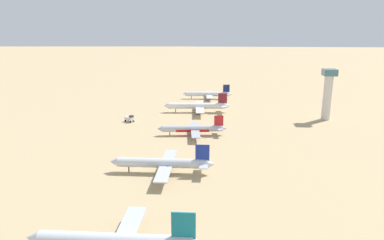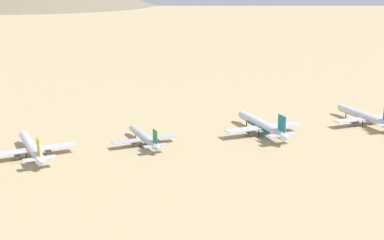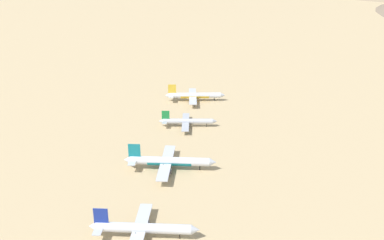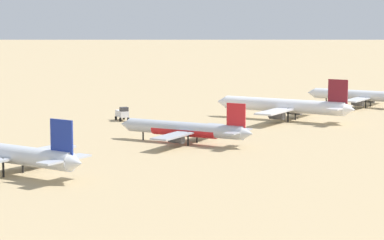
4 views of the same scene
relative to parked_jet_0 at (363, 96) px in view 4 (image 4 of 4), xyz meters
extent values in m
plane|color=tan|center=(9.24, 139.07, -3.58)|extent=(1800.00, 1800.00, 0.00)
cylinder|color=silver|center=(0.40, 0.02, 0.10)|extent=(31.63, 5.13, 3.32)
cone|color=silver|center=(17.52, 1.01, 0.10)|extent=(2.98, 3.41, 3.26)
cube|color=silver|center=(-0.91, -0.05, -0.49)|extent=(6.08, 29.94, 0.39)
cylinder|color=#4C4C54|center=(-0.51, 5.23, -1.69)|extent=(3.78, 2.22, 2.01)
cylinder|color=#4C4C54|center=(0.09, -5.25, -1.69)|extent=(3.78, 2.22, 2.01)
cylinder|color=black|center=(12.35, 0.71, -1.91)|extent=(0.38, 0.38, 3.34)
cylinder|color=black|center=(-1.91, 2.17, -1.91)|extent=(0.38, 0.38, 3.34)
cylinder|color=black|center=(-1.65, -2.37, -1.91)|extent=(0.38, 0.38, 3.34)
cylinder|color=white|center=(4.90, 43.34, 0.56)|extent=(35.67, 6.51, 3.75)
cone|color=white|center=(24.16, 44.86, 0.56)|extent=(3.43, 3.91, 3.67)
cone|color=white|center=(-14.16, 41.85, 0.56)|extent=(3.02, 3.58, 3.37)
cube|color=maroon|center=(-10.63, 42.12, 4.95)|extent=(5.43, 0.77, 6.90)
cube|color=silver|center=(-11.22, 42.08, 0.94)|extent=(4.07, 12.04, 0.35)
cube|color=silver|center=(3.43, 43.23, -0.09)|extent=(7.54, 33.80, 0.44)
cylinder|color=#4C4C54|center=(3.75, 49.19, -1.45)|extent=(4.31, 2.58, 2.27)
cylinder|color=#4C4C54|center=(4.68, 37.39, -1.45)|extent=(4.31, 2.58, 2.27)
cylinder|color=black|center=(18.35, 44.40, -1.70)|extent=(0.43, 0.43, 3.77)
cylinder|color=black|center=(2.24, 45.71, -1.70)|extent=(0.43, 0.43, 3.77)
cylinder|color=black|center=(2.65, 40.60, -1.70)|extent=(0.43, 0.43, 3.77)
cylinder|color=#B2B7C1|center=(3.84, 91.69, -0.19)|extent=(29.23, 6.44, 3.07)
cone|color=#B2B7C1|center=(19.56, 93.54, -0.19)|extent=(2.92, 3.29, 3.01)
cone|color=#B2B7C1|center=(-11.72, 89.86, -0.19)|extent=(2.57, 3.01, 2.76)
cube|color=red|center=(-8.83, 90.20, 3.41)|extent=(4.44, 0.80, 5.65)
cube|color=#A4A8B2|center=(-9.31, 90.14, 0.12)|extent=(3.70, 9.93, 0.29)
cube|color=#A4A8B2|center=(2.64, 91.55, -0.72)|extent=(7.21, 27.74, 0.36)
cylinder|color=#4C4C54|center=(2.72, 96.44, -1.83)|extent=(3.59, 2.24, 1.86)
cylinder|color=#4C4C54|center=(3.85, 86.81, -1.83)|extent=(3.59, 2.24, 1.86)
cylinder|color=black|center=(14.82, 92.98, -2.04)|extent=(0.36, 0.36, 3.09)
cylinder|color=black|center=(1.59, 93.54, -2.04)|extent=(0.36, 0.36, 3.09)
cylinder|color=black|center=(2.08, 89.37, -2.04)|extent=(0.36, 0.36, 3.09)
cylinder|color=red|center=(3.84, 91.69, -0.42)|extent=(16.24, 4.92, 3.08)
cylinder|color=silver|center=(10.72, 138.42, 0.22)|extent=(32.66, 4.21, 3.44)
cone|color=silver|center=(-6.83, 138.01, 0.22)|extent=(2.61, 3.15, 3.10)
cube|color=navy|center=(-3.57, 138.08, 4.25)|extent=(4.98, 0.43, 6.34)
cube|color=#B6BBC5|center=(-4.12, 138.07, 0.57)|extent=(3.15, 10.93, 0.33)
cube|color=#B6BBC5|center=(9.37, 138.39, -0.38)|extent=(5.25, 30.87, 0.41)
cylinder|color=#4C4C54|center=(10.22, 132.98, -1.62)|extent=(3.85, 2.17, 2.08)
cylinder|color=black|center=(8.41, 140.72, -1.85)|extent=(0.40, 0.40, 3.46)
cylinder|color=black|center=(8.52, 136.01, -1.85)|extent=(0.40, 0.40, 3.46)
cube|color=silver|center=(41.12, 69.43, -1.63)|extent=(5.64, 4.67, 1.70)
cube|color=#333338|center=(39.67, 70.32, -0.23)|extent=(2.61, 2.70, 1.10)
cylinder|color=black|center=(38.83, 69.48, -3.03)|extent=(1.12, 0.87, 1.10)
cylinder|color=black|center=(40.03, 71.44, -3.03)|extent=(1.12, 0.87, 1.10)
cylinder|color=black|center=(42.21, 67.42, -3.03)|extent=(1.12, 0.87, 1.10)
cylinder|color=black|center=(43.40, 69.38, -3.03)|extent=(1.12, 0.87, 1.10)
camera|label=1|loc=(-9.78, 254.65, 47.06)|focal=32.76mm
camera|label=2|loc=(-176.40, 288.89, 62.04)|focal=50.85mm
camera|label=3|loc=(37.13, 17.55, 89.99)|focal=40.72mm
camera|label=4|loc=(-97.98, 233.33, 24.67)|focal=73.27mm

